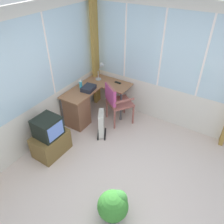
{
  "coord_description": "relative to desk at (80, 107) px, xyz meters",
  "views": [
    {
      "loc": [
        -1.93,
        -0.97,
        3.1
      ],
      "look_at": [
        0.8,
        0.73,
        0.78
      ],
      "focal_mm": 35.56,
      "sensor_mm": 36.0,
      "label": 1
    }
  ],
  "objects": [
    {
      "name": "desk_lamp",
      "position": [
        0.84,
        -0.02,
        0.58
      ],
      "size": [
        0.22,
        0.19,
        0.39
      ],
      "color": "#B2B7BC",
      "rests_on": "desk"
    },
    {
      "name": "wooden_armchair",
      "position": [
        0.42,
        -0.63,
        0.19
      ],
      "size": [
        0.67,
        0.67,
        0.92
      ],
      "color": "#97554D",
      "rests_on": "ground"
    },
    {
      "name": "curtain_corner",
      "position": [
        0.94,
        0.2,
        0.81
      ],
      "size": [
        0.24,
        0.1,
        2.41
      ],
      "primitive_type": "cube",
      "rotation": [
        0.0,
        0.0,
        0.11
      ],
      "color": "#A57F39",
      "rests_on": "ground"
    },
    {
      "name": "tv_on_stand",
      "position": [
        -1.0,
        -0.11,
        -0.05
      ],
      "size": [
        0.65,
        0.45,
        0.79
      ],
      "color": "brown",
      "rests_on": "ground"
    },
    {
      "name": "desk",
      "position": [
        0.0,
        0.0,
        0.0
      ],
      "size": [
        1.33,
        1.03,
        0.73
      ],
      "color": "#936241",
      "rests_on": "ground"
    },
    {
      "name": "east_window_panel",
      "position": [
        1.07,
        -1.69,
        0.86
      ],
      "size": [
        0.07,
        3.98,
        2.51
      ],
      "color": "silver",
      "rests_on": "ground"
    },
    {
      "name": "tv_remote",
      "position": [
        0.85,
        -0.44,
        0.34
      ],
      "size": [
        0.06,
        0.15,
        0.02
      ],
      "primitive_type": "cube",
      "rotation": [
        0.0,
        0.0,
        -0.08
      ],
      "color": "black",
      "rests_on": "desk"
    },
    {
      "name": "potted_plant",
      "position": [
        -1.48,
        -1.77,
        -0.12
      ],
      "size": [
        0.43,
        0.43,
        0.5
      ],
      "color": "#3D4A56",
      "rests_on": "ground"
    },
    {
      "name": "ground",
      "position": [
        -1.02,
        -1.69,
        -0.43
      ],
      "size": [
        5.12,
        4.98,
        0.06
      ],
      "primitive_type": "cube",
      "color": "beige"
    },
    {
      "name": "spray_bottle",
      "position": [
        0.24,
        0.12,
        0.43
      ],
      "size": [
        0.06,
        0.06,
        0.22
      ],
      "color": "#41BDDC",
      "rests_on": "desk"
    },
    {
      "name": "paper_tray",
      "position": [
        0.26,
        -0.07,
        0.37
      ],
      "size": [
        0.33,
        0.27,
        0.09
      ],
      "primitive_type": "cube",
      "rotation": [
        0.0,
        0.0,
        0.13
      ],
      "color": "#222632",
      "rests_on": "desk"
    },
    {
      "name": "space_heater",
      "position": [
        -0.08,
        -0.62,
        -0.12
      ],
      "size": [
        0.4,
        0.33,
        0.57
      ],
      "color": "silver",
      "rests_on": "ground"
    },
    {
      "name": "north_window_panel",
      "position": [
        -1.02,
        0.33,
        0.85
      ],
      "size": [
        4.12,
        0.07,
        2.51
      ],
      "color": "silver",
      "rests_on": "ground"
    }
  ]
}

